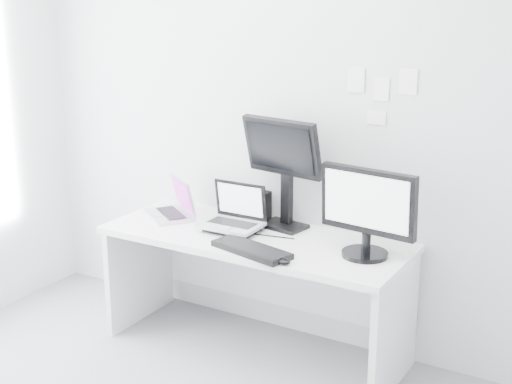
# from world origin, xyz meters

# --- Properties ---
(back_wall) EXTENTS (3.60, 0.00, 3.60)m
(back_wall) POSITION_xyz_m (0.00, 1.60, 1.35)
(back_wall) COLOR silver
(back_wall) RESTS_ON ground
(desk) EXTENTS (1.80, 0.70, 0.73)m
(desk) POSITION_xyz_m (0.00, 1.25, 0.36)
(desk) COLOR white
(desk) RESTS_ON ground
(macbook) EXTENTS (0.42, 0.40, 0.25)m
(macbook) POSITION_xyz_m (-0.64, 1.28, 0.86)
(macbook) COLOR silver
(macbook) RESTS_ON desk
(speaker) EXTENTS (0.10, 0.10, 0.18)m
(speaker) POSITION_xyz_m (-0.11, 1.52, 0.82)
(speaker) COLOR black
(speaker) RESTS_ON desk
(dell_laptop) EXTENTS (0.35, 0.27, 0.29)m
(dell_laptop) POSITION_xyz_m (-0.16, 1.24, 0.87)
(dell_laptop) COLOR #A8ABB0
(dell_laptop) RESTS_ON desk
(rear_monitor) EXTENTS (0.53, 0.26, 0.69)m
(rear_monitor) POSITION_xyz_m (0.07, 1.46, 1.07)
(rear_monitor) COLOR black
(rear_monitor) RESTS_ON desk
(samsung_monitor) EXTENTS (0.57, 0.31, 0.50)m
(samsung_monitor) POSITION_xyz_m (0.68, 1.26, 0.98)
(samsung_monitor) COLOR black
(samsung_monitor) RESTS_ON desk
(keyboard) EXTENTS (0.50, 0.27, 0.03)m
(keyboard) POSITION_xyz_m (0.12, 1.00, 0.75)
(keyboard) COLOR black
(keyboard) RESTS_ON desk
(mouse) EXTENTS (0.11, 0.08, 0.03)m
(mouse) POSITION_xyz_m (0.35, 0.94, 0.75)
(mouse) COLOR black
(mouse) RESTS_ON desk
(wall_note_0) EXTENTS (0.10, 0.00, 0.14)m
(wall_note_0) POSITION_xyz_m (0.45, 1.59, 1.62)
(wall_note_0) COLOR white
(wall_note_0) RESTS_ON back_wall
(wall_note_1) EXTENTS (0.09, 0.00, 0.13)m
(wall_note_1) POSITION_xyz_m (0.60, 1.59, 1.58)
(wall_note_1) COLOR white
(wall_note_1) RESTS_ON back_wall
(wall_note_2) EXTENTS (0.10, 0.00, 0.14)m
(wall_note_2) POSITION_xyz_m (0.75, 1.59, 1.63)
(wall_note_2) COLOR white
(wall_note_2) RESTS_ON back_wall
(wall_note_3) EXTENTS (0.11, 0.00, 0.08)m
(wall_note_3) POSITION_xyz_m (0.58, 1.59, 1.42)
(wall_note_3) COLOR white
(wall_note_3) RESTS_ON back_wall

